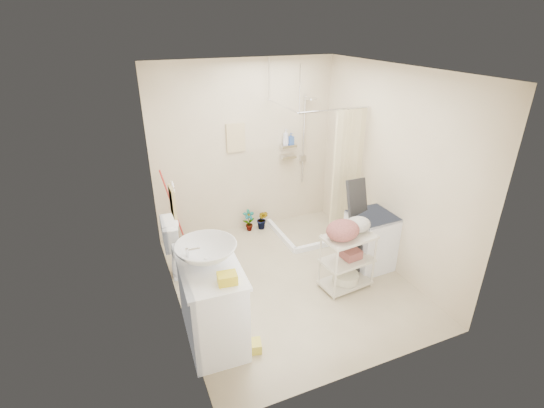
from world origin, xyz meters
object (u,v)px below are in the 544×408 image
at_px(vanity, 212,301).
at_px(laundry_rack, 347,257).
at_px(toilet, 196,244).
at_px(washing_machine, 370,241).

relative_size(vanity, laundry_rack, 1.19).
xyz_separation_m(toilet, laundry_rack, (1.64, -1.04, 0.02)).
distance_m(vanity, washing_machine, 2.35).
height_order(vanity, toilet, vanity).
relative_size(vanity, washing_machine, 1.33).
bearing_deg(vanity, laundry_rack, 9.13).
bearing_deg(toilet, laundry_rack, -118.89).
xyz_separation_m(vanity, laundry_rack, (1.76, 0.20, -0.02)).
xyz_separation_m(washing_machine, laundry_rack, (-0.54, -0.27, 0.05)).
height_order(toilet, washing_machine, toilet).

